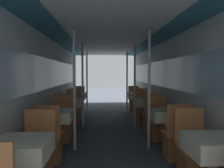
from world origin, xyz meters
name	(u,v)px	position (x,y,z in m)	size (l,w,h in m)	color
wall_left	(49,85)	(-1.39, 3.64, 1.15)	(0.05, 10.08, 2.22)	silver
wall_right	(169,85)	(1.39, 3.64, 1.15)	(0.05, 10.08, 2.22)	silver
ceiling_panel	(110,37)	(0.00, 3.64, 2.26)	(2.79, 10.08, 0.07)	white
dining_table_left_0	(21,153)	(-1.03, 0.88, 0.60)	(0.57, 0.57, 0.74)	#4C4C51
chair_left_far_0	(37,161)	(-1.03, 1.42, 0.30)	(0.40, 0.40, 0.94)	#9C5B31
dining_table_left_1	(56,118)	(-1.03, 2.64, 0.60)	(0.57, 0.57, 0.74)	#4C4C51
chair_left_near_1	(50,144)	(-1.03, 2.11, 0.30)	(0.40, 0.40, 0.94)	#9C5B31
chair_left_far_1	(62,127)	(-1.03, 3.18, 0.30)	(0.40, 0.40, 0.94)	#9C5B31
support_pole_left_1	(74,91)	(-0.69, 2.64, 1.11)	(0.05, 0.05, 2.22)	silver
dining_table_left_2	(70,104)	(-1.03, 4.40, 0.60)	(0.57, 0.57, 0.74)	#4C4C51
chair_left_near_2	(67,120)	(-1.03, 3.87, 0.30)	(0.40, 0.40, 0.94)	#9C5B31
chair_left_far_2	(73,112)	(-1.03, 4.94, 0.30)	(0.40, 0.40, 0.94)	#9C5B31
support_pole_left_2	(83,85)	(-0.69, 4.40, 1.11)	(0.05, 0.05, 2.22)	silver
dining_table_left_3	(77,97)	(-1.03, 6.16, 0.60)	(0.57, 0.57, 0.74)	#4C4C51
chair_left_near_3	(76,108)	(-1.03, 5.63, 0.30)	(0.40, 0.40, 0.94)	#9C5B31
chair_left_far_3	(79,104)	(-1.03, 6.70, 0.30)	(0.40, 0.40, 0.94)	#9C5B31
support_pole_left_3	(87,82)	(-0.69, 6.16, 1.11)	(0.05, 0.05, 2.22)	silver
dining_table_right_0	(214,149)	(1.03, 0.88, 0.60)	(0.57, 0.57, 0.74)	#4C4C51
chair_right_far_0	(193,158)	(1.03, 1.42, 0.30)	(0.40, 0.40, 0.94)	#9C5B31
dining_table_right_1	(166,117)	(1.03, 2.64, 0.60)	(0.57, 0.57, 0.74)	#4C4C51
chair_right_near_1	(176,142)	(1.03, 2.11, 0.30)	(0.40, 0.40, 0.94)	#9C5B31
chair_right_far_1	(159,126)	(1.03, 3.18, 0.30)	(0.40, 0.40, 0.94)	#9C5B31
support_pole_right_1	(149,90)	(0.69, 2.64, 1.11)	(0.05, 0.05, 2.22)	silver
dining_table_right_2	(147,104)	(1.03, 4.40, 0.60)	(0.57, 0.57, 0.74)	#4C4C51
chair_right_near_2	(151,119)	(1.03, 3.87, 0.30)	(0.40, 0.40, 0.94)	#9C5B31
chair_right_far_2	(143,112)	(1.03, 4.94, 0.30)	(0.40, 0.40, 0.94)	#9C5B31
support_pole_right_2	(135,85)	(0.69, 4.40, 1.11)	(0.05, 0.05, 2.22)	silver
dining_table_right_3	(136,97)	(1.03, 6.16, 0.60)	(0.57, 0.57, 0.74)	#4C4C51
chair_right_near_3	(139,108)	(1.03, 5.63, 0.30)	(0.40, 0.40, 0.94)	#9C5B31
chair_right_far_3	(134,103)	(1.03, 6.70, 0.30)	(0.40, 0.40, 0.94)	#9C5B31
support_pole_right_3	(127,82)	(0.69, 6.16, 1.11)	(0.05, 0.05, 2.22)	silver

